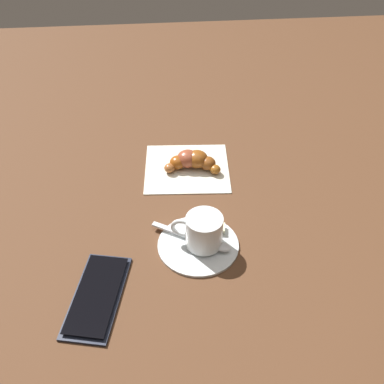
{
  "coord_description": "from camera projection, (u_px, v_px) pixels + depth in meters",
  "views": [
    {
      "loc": [
        -0.6,
        0.08,
        0.57
      ],
      "look_at": [
        0.02,
        0.02,
        0.03
      ],
      "focal_mm": 42.81,
      "sensor_mm": 36.0,
      "label": 1
    }
  ],
  "objects": [
    {
      "name": "espresso_cup",
      "position": [
        203.0,
        231.0,
        0.73
      ],
      "size": [
        0.06,
        0.08,
        0.05
      ],
      "color": "silver",
      "rests_on": "saucer"
    },
    {
      "name": "napkin",
      "position": [
        187.0,
        168.0,
        0.91
      ],
      "size": [
        0.17,
        0.18,
        0.0
      ],
      "primitive_type": "cube",
      "rotation": [
        0.0,
        0.0,
        -0.07
      ],
      "color": "silver",
      "rests_on": "ground"
    },
    {
      "name": "sugar_packet",
      "position": [
        206.0,
        227.0,
        0.77
      ],
      "size": [
        0.03,
        0.06,
        0.01
      ],
      "primitive_type": "cube",
      "rotation": [
        0.0,
        0.0,
        7.69
      ],
      "color": "beige",
      "rests_on": "saucer"
    },
    {
      "name": "ground_plane",
      "position": [
        204.0,
        209.0,
        0.83
      ],
      "size": [
        1.8,
        1.8,
        0.0
      ],
      "primitive_type": "plane",
      "color": "#52321E"
    },
    {
      "name": "saucer",
      "position": [
        198.0,
        244.0,
        0.76
      ],
      "size": [
        0.13,
        0.13,
        0.01
      ],
      "primitive_type": "cylinder",
      "color": "silver",
      "rests_on": "ground"
    },
    {
      "name": "cell_phone",
      "position": [
        97.0,
        295.0,
        0.68
      ],
      "size": [
        0.17,
        0.1,
        0.01
      ],
      "color": "#1A1F2E",
      "rests_on": "ground"
    },
    {
      "name": "teaspoon",
      "position": [
        203.0,
        241.0,
        0.75
      ],
      "size": [
        0.08,
        0.13,
        0.01
      ],
      "color": "silver",
      "rests_on": "saucer"
    },
    {
      "name": "croissant",
      "position": [
        193.0,
        161.0,
        0.9
      ],
      "size": [
        0.07,
        0.12,
        0.03
      ],
      "color": "brown",
      "rests_on": "napkin"
    }
  ]
}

